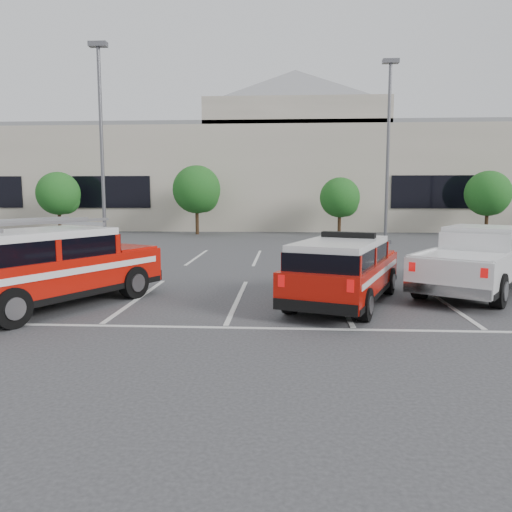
{
  "coord_description": "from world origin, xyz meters",
  "views": [
    {
      "loc": [
        1.26,
        -13.02,
        2.78
      ],
      "look_at": [
        0.42,
        1.05,
        1.05
      ],
      "focal_mm": 35.0,
      "sensor_mm": 36.0,
      "label": 1
    }
  ],
  "objects": [
    {
      "name": "ladder_suv",
      "position": [
        -4.59,
        -1.21,
        0.88
      ],
      "size": [
        4.5,
        5.96,
        2.2
      ],
      "rotation": [
        0.0,
        0.0,
        -0.48
      ],
      "color": "#AE1108",
      "rests_on": "ground"
    },
    {
      "name": "convention_building",
      "position": [
        0.18,
        31.86,
        4.72
      ],
      "size": [
        60.0,
        16.99,
        13.2
      ],
      "color": "beige",
      "rests_on": "ground"
    },
    {
      "name": "ground",
      "position": [
        0.0,
        0.0,
        0.0
      ],
      "size": [
        120.0,
        120.0,
        0.0
      ],
      "primitive_type": "plane",
      "color": "#333336",
      "rests_on": "ground"
    },
    {
      "name": "fire_chief_suv",
      "position": [
        2.75,
        -0.35,
        0.74
      ],
      "size": [
        3.56,
        5.5,
        1.82
      ],
      "rotation": [
        0.0,
        0.0,
        -0.36
      ],
      "color": "#AE1108",
      "rests_on": "ground"
    },
    {
      "name": "tree_mid_right",
      "position": [
        5.09,
        22.05,
        2.5
      ],
      "size": [
        2.77,
        2.77,
        3.99
      ],
      "color": "#3F2B19",
      "rests_on": "ground"
    },
    {
      "name": "tree_right",
      "position": [
        15.09,
        22.05,
        2.77
      ],
      "size": [
        3.07,
        3.07,
        4.42
      ],
      "color": "#3F2B19",
      "rests_on": "ground"
    },
    {
      "name": "stall_markings",
      "position": [
        0.0,
        4.5,
        0.01
      ],
      "size": [
        23.0,
        15.0,
        0.01
      ],
      "primitive_type": "cube",
      "color": "silver",
      "rests_on": "ground"
    },
    {
      "name": "tree_left",
      "position": [
        -14.91,
        22.05,
        2.77
      ],
      "size": [
        3.07,
        3.07,
        4.42
      ],
      "color": "#3F2B19",
      "rests_on": "ground"
    },
    {
      "name": "tree_mid_left",
      "position": [
        -4.91,
        22.05,
        3.04
      ],
      "size": [
        3.37,
        3.37,
        4.85
      ],
      "color": "#3F2B19",
      "rests_on": "ground"
    },
    {
      "name": "light_pole_left",
      "position": [
        -8.0,
        12.0,
        5.19
      ],
      "size": [
        0.9,
        0.6,
        10.24
      ],
      "color": "#59595E",
      "rests_on": "ground"
    },
    {
      "name": "white_pickup",
      "position": [
        6.81,
        1.58,
        0.74
      ],
      "size": [
        5.08,
        6.22,
        1.86
      ],
      "rotation": [
        0.0,
        0.0,
        -0.58
      ],
      "color": "silver",
      "rests_on": "ground"
    },
    {
      "name": "light_pole_mid",
      "position": [
        7.0,
        16.0,
        5.19
      ],
      "size": [
        0.9,
        0.6,
        10.24
      ],
      "color": "#59595E",
      "rests_on": "ground"
    }
  ]
}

